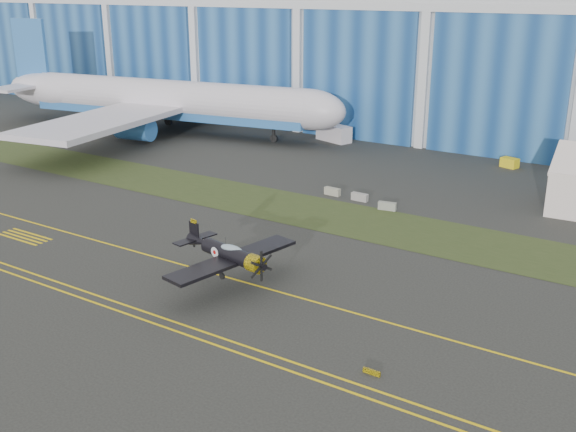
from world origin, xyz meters
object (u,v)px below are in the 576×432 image
Objects in this scene: jetliner at (165,57)px; tug at (510,163)px; warbird at (228,253)px; shipping_container at (334,133)px.

tug is at bearing -1.39° from jetliner.
warbird is at bearing -82.21° from tug.
tug is (28.20, -1.36, -0.63)m from shipping_container.
jetliner is at bearing 147.74° from warbird.
jetliner reaches higher than warbird.
jetliner is 30.60m from shipping_container.
jetliner is 57.01m from tug.
tug is (55.28, 7.53, -11.74)m from jetliner.
warbird is 2.38× the size of shipping_container.
jetliner is 13.43× the size of shipping_container.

